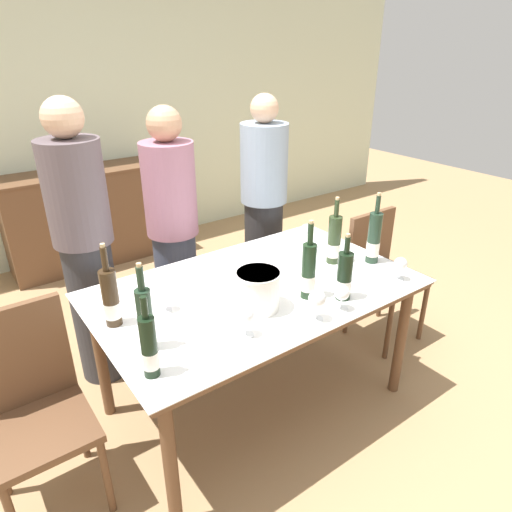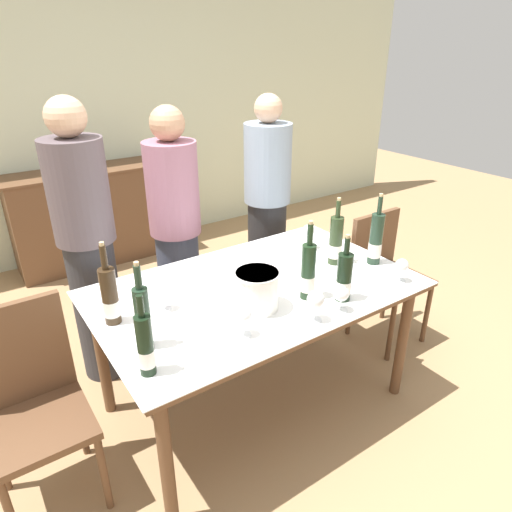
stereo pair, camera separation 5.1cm
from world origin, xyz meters
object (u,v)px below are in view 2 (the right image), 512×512
wine_glass_4 (316,300)px  chair_left_end (31,397)px  wine_glass_2 (341,295)px  ice_bucket (257,289)px  wine_bottle_1 (336,242)px  sideboard_cabinet (92,216)px  wine_bottle_4 (145,347)px  person_guest_left (176,233)px  wine_bottle_3 (344,278)px  dining_table (256,299)px  wine_glass_3 (402,266)px  person_host (88,249)px  chair_right_end (384,268)px  wine_glass_0 (162,290)px  wine_bottle_6 (143,319)px  wine_bottle_0 (308,273)px  wine_bottle_5 (110,297)px  wine_glass_1 (243,316)px  person_guest_right (267,212)px  wine_bottle_2 (376,240)px  wine_glass_5 (309,231)px

wine_glass_4 → chair_left_end: bearing=156.8°
wine_glass_2 → chair_left_end: size_ratio=0.14×
ice_bucket → wine_bottle_1: (0.65, 0.15, 0.03)m
sideboard_cabinet → wine_bottle_4: wine_bottle_4 is taller
wine_glass_4 → person_guest_left: (-0.10, 1.25, -0.07)m
wine_bottle_3 → wine_bottle_4: wine_bottle_3 is taller
dining_table → wine_glass_3: size_ratio=12.86×
wine_glass_3 → person_host: size_ratio=0.08×
wine_glass_3 → wine_glass_4: wine_glass_4 is taller
dining_table → wine_glass_2: wine_glass_2 is taller
ice_bucket → wine_bottle_4: wine_bottle_4 is taller
chair_right_end → wine_glass_3: bearing=-134.3°
wine_bottle_3 → wine_glass_2: (-0.09, -0.07, -0.03)m
ice_bucket → wine_glass_0: size_ratio=1.49×
ice_bucket → wine_bottle_3: wine_bottle_3 is taller
wine_bottle_6 → wine_bottle_0: bearing=-5.1°
wine_bottle_5 → wine_glass_0: (0.24, -0.03, -0.03)m
wine_glass_1 → person_guest_right: person_guest_right is taller
wine_glass_0 → person_guest_right: person_guest_right is taller
wine_bottle_6 → wine_glass_4: size_ratio=2.61×
wine_bottle_0 → person_host: (-0.78, 1.02, -0.05)m
wine_bottle_5 → wine_glass_2: (0.92, -0.52, -0.05)m
dining_table → chair_left_end: 1.14m
wine_bottle_2 → chair_right_end: (0.40, 0.23, -0.39)m
wine_bottle_6 → chair_right_end: (1.80, 0.24, -0.38)m
dining_table → person_guest_right: (0.65, 0.80, 0.12)m
wine_bottle_6 → wine_glass_5: size_ratio=2.55×
wine_bottle_1 → wine_glass_3: 0.39m
wine_bottle_4 → wine_bottle_2: bearing=6.9°
wine_bottle_2 → person_guest_right: bearing=94.7°
wine_bottle_0 → wine_bottle_5: wine_bottle_0 is taller
dining_table → wine_glass_2: (0.20, -0.42, 0.16)m
dining_table → person_host: bearing=128.5°
wine_glass_3 → wine_glass_4: (-0.63, -0.03, 0.02)m
chair_left_end → person_guest_left: 1.33m
wine_bottle_1 → person_guest_right: size_ratio=0.24×
wine_bottle_6 → person_guest_left: size_ratio=0.25×
wine_bottle_3 → person_guest_right: bearing=72.4°
wine_bottle_2 → ice_bucket: bearing=-178.4°
wine_bottle_6 → chair_left_end: (-0.45, 0.25, -0.37)m
wine_glass_1 → chair_left_end: bearing=153.6°
wine_bottle_0 → wine_bottle_6: size_ratio=1.03×
wine_bottle_0 → chair_left_end: bearing=165.9°
wine_bottle_2 → wine_bottle_4: (-1.46, -0.18, -0.02)m
wine_bottle_1 → wine_bottle_4: 1.31m
ice_bucket → wine_bottle_3: bearing=-23.6°
wine_glass_0 → wine_bottle_5: bearing=172.6°
wine_bottle_4 → chair_right_end: bearing=12.3°
wine_glass_2 → wine_glass_3: size_ratio=1.00×
person_guest_left → wine_bottle_5: bearing=-132.4°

